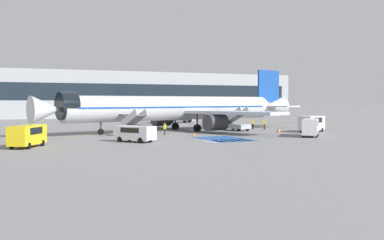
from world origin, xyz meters
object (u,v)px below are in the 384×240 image
at_px(ground_crew_0, 265,123).
at_px(service_van_1, 312,123).
at_px(traffic_cone_0, 279,130).
at_px(traffic_cone_1, 194,134).
at_px(airliner, 180,108).
at_px(boarding_stairs_aft, 235,124).
at_px(fuel_tanker, 173,115).
at_px(ground_crew_2, 165,128).
at_px(ground_crew_1, 253,123).
at_px(service_van_0, 135,132).
at_px(service_van_3, 27,134).
at_px(service_van_2, 311,126).
at_px(terminal_building, 84,94).
at_px(boarding_stairs_forward, 134,129).

bearing_deg(ground_crew_0, service_van_1, -30.65).
relative_size(traffic_cone_0, traffic_cone_1, 1.42).
relative_size(service_van_1, traffic_cone_1, 11.49).
bearing_deg(airliner, boarding_stairs_aft, -120.05).
relative_size(fuel_tanker, ground_crew_2, 5.72).
bearing_deg(ground_crew_0, ground_crew_1, 147.27).
bearing_deg(ground_crew_1, service_van_0, -112.45).
bearing_deg(ground_crew_2, ground_crew_1, -26.59).
height_order(service_van_1, service_van_3, service_van_1).
bearing_deg(ground_crew_1, service_van_2, -58.52).
bearing_deg(ground_crew_2, service_van_0, -174.09).
bearing_deg(service_van_2, service_van_0, -142.25).
xyz_separation_m(boarding_stairs_aft, traffic_cone_1, (-10.72, -7.94, -0.73)).
bearing_deg(ground_crew_1, service_van_3, -119.57).
xyz_separation_m(service_van_1, ground_crew_0, (-3.37, 7.75, -0.39)).
distance_m(service_van_1, service_van_2, 8.77).
distance_m(service_van_0, terminal_building, 79.63).
height_order(boarding_stairs_forward, traffic_cone_1, boarding_stairs_forward).
distance_m(airliner, service_van_3, 28.96).
relative_size(boarding_stairs_forward, ground_crew_2, 3.30).
xyz_separation_m(boarding_stairs_aft, service_van_0, (-20.24, -12.98, 0.16)).
height_order(service_van_2, service_van_3, service_van_2).
relative_size(fuel_tanker, service_van_2, 1.81).
xyz_separation_m(boarding_stairs_forward, ground_crew_2, (4.39, 0.03, 0.01)).
bearing_deg(boarding_stairs_aft, ground_crew_2, -176.00).
relative_size(airliner, service_van_3, 8.65).
relative_size(service_van_0, traffic_cone_0, 7.22).
distance_m(boarding_stairs_aft, service_van_1, 11.70).
relative_size(service_van_0, ground_crew_1, 2.78).
xyz_separation_m(airliner, terminal_building, (-3.68, 63.52, 2.99)).
bearing_deg(service_van_1, service_van_3, 72.73).
relative_size(boarding_stairs_forward, terminal_building, 0.04).
relative_size(fuel_tanker, ground_crew_1, 5.41).
xyz_separation_m(service_van_3, ground_crew_2, (18.40, 10.12, -0.38)).
distance_m(fuel_tanker, service_van_3, 51.80).
relative_size(ground_crew_0, ground_crew_2, 1.08).
relative_size(fuel_tanker, ground_crew_0, 5.31).
bearing_deg(ground_crew_0, service_van_3, -123.08).
height_order(service_van_1, traffic_cone_0, service_van_1).
relative_size(service_van_3, ground_crew_0, 2.93).
xyz_separation_m(service_van_0, ground_crew_0, (25.69, 13.04, -0.08)).
distance_m(ground_crew_2, traffic_cone_0, 17.40).
xyz_separation_m(service_van_2, ground_crew_1, (1.30, 16.77, -0.34)).
relative_size(airliner, ground_crew_1, 25.88).
relative_size(service_van_2, ground_crew_2, 3.16).
distance_m(service_van_1, ground_crew_2, 22.54).
bearing_deg(traffic_cone_1, ground_crew_0, 26.34).
bearing_deg(ground_crew_1, boarding_stairs_aft, -117.35).
relative_size(service_van_1, ground_crew_0, 3.04).
bearing_deg(traffic_cone_0, service_van_2, -93.74).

